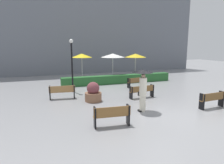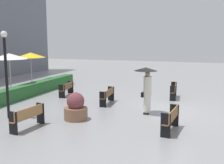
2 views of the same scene
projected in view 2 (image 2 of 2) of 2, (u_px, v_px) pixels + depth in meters
name	position (u px, v px, depth m)	size (l,w,h in m)	color
ground_plane	(165.00, 111.00, 13.14)	(60.00, 60.00, 0.00)	gray
bench_near_right	(174.00, 90.00, 15.89)	(1.62, 0.45, 0.87)	brown
bench_mid_center	(108.00, 95.00, 14.54)	(1.74, 0.48, 0.81)	brown
bench_back_row	(67.00, 88.00, 16.65)	(1.64, 0.59, 0.81)	brown
bench_far_left	(28.00, 116.00, 10.45)	(1.64, 0.52, 0.86)	#9E7242
bench_near_left	(171.00, 118.00, 10.11)	(1.58, 0.49, 0.89)	olive
pedestrian_with_umbrella	(147.00, 83.00, 12.45)	(1.07, 1.07, 2.18)	silver
planter_pot	(76.00, 108.00, 11.68)	(1.02, 1.02, 1.19)	brown
lamp_post	(6.00, 65.00, 11.60)	(0.28, 0.28, 3.80)	black
patio_umbrella_white	(9.00, 56.00, 16.76)	(2.25, 2.25, 2.59)	silver
patio_umbrella_yellow_far	(31.00, 55.00, 19.14)	(2.08, 2.08, 2.53)	silver
hedge_strip	(30.00, 90.00, 16.65)	(10.02, 0.70, 0.75)	#28602D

